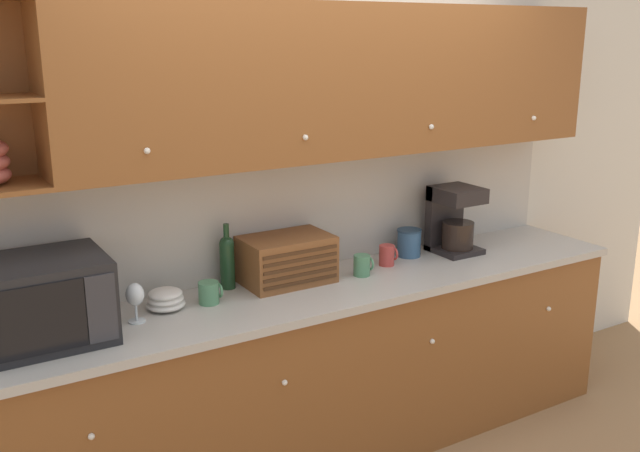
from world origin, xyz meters
TOP-DOWN VIEW (x-y plane):
  - ground_plane at (0.00, 0.00)m, footprint 24.00×24.00m
  - wall_back at (0.00, 0.03)m, footprint 5.73×0.06m
  - counter_unit at (0.00, -0.29)m, footprint 3.35×0.62m
  - backsplash_panel at (0.00, -0.01)m, footprint 3.33×0.01m
  - upper_cabinets at (0.16, -0.16)m, footprint 3.33×0.35m
  - microwave at (-1.33, -0.27)m, footprint 0.51×0.42m
  - wine_glass at (-0.95, -0.27)m, footprint 0.08×0.08m
  - bowl_stack_on_counter at (-0.80, -0.20)m, footprint 0.17×0.17m
  - mug_blue_second at (-0.60, -0.23)m, footprint 0.11×0.09m
  - wine_bottle at (-0.45, -0.09)m, footprint 0.07×0.07m
  - bread_box at (-0.17, -0.16)m, footprint 0.43×0.29m
  - mug_patterned_third at (0.21, -0.27)m, footprint 0.10×0.08m
  - mug at (0.42, -0.20)m, footprint 0.09×0.08m
  - storage_canister at (0.61, -0.14)m, footprint 0.13×0.13m
  - coffee_maker at (0.88, -0.19)m, footprint 0.24×0.25m

SIDE VIEW (x-z plane):
  - ground_plane at x=0.00m, z-range 0.00..0.00m
  - counter_unit at x=0.00m, z-range 0.00..0.93m
  - bowl_stack_on_counter at x=-0.80m, z-range 0.93..1.02m
  - mug_blue_second at x=-0.60m, z-range 0.93..1.03m
  - mug_patterned_third at x=0.21m, z-range 0.93..1.04m
  - mug at x=0.42m, z-range 0.93..1.04m
  - storage_canister at x=0.61m, z-range 0.93..1.08m
  - bread_box at x=-0.17m, z-range 0.93..1.16m
  - wine_glass at x=-0.95m, z-range 0.96..1.13m
  - wine_bottle at x=-0.45m, z-range 0.91..1.23m
  - microwave at x=-1.33m, z-range 0.93..1.27m
  - coffee_maker at x=0.88m, z-range 0.93..1.30m
  - backsplash_panel at x=0.00m, z-range 0.93..1.53m
  - wall_back at x=0.00m, z-range 0.00..2.60m
  - upper_cabinets at x=0.16m, z-range 1.53..2.25m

